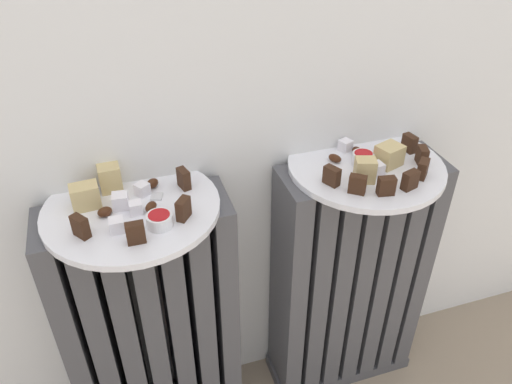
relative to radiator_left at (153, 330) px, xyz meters
The scene contains 37 objects.
radiator_left is the anchor object (origin of this frame).
radiator_right 0.45m from the radiator_left, ahead, with size 0.35×0.13×0.61m.
plate_left 0.31m from the radiator_left, 75.96° to the right, with size 0.30×0.30×0.01m, color white.
plate_right 0.55m from the radiator_left, ahead, with size 0.30×0.30×0.01m, color white.
dark_cake_slice_left_0 0.35m from the radiator_left, 144.39° to the right, with size 0.03×0.01×0.04m, color #382114.
dark_cake_slice_left_1 0.35m from the radiator_left, 91.20° to the right, with size 0.03×0.01×0.04m, color #382114.
dark_cake_slice_left_2 0.35m from the radiator_left, 38.00° to the right, with size 0.03×0.01×0.04m, color #382114.
dark_cake_slice_left_3 0.35m from the radiator_left, 15.19° to the left, with size 0.03×0.01×0.04m, color #382114.
marble_cake_slice_left_0 0.35m from the radiator_left, 164.70° to the left, with size 0.05×0.03×0.04m, color tan.
marble_cake_slice_left_1 0.35m from the radiator_left, 114.87° to the left, with size 0.04×0.03×0.05m, color tan.
turkish_delight_left_0 0.33m from the radiator_left, 49.93° to the left, with size 0.02×0.02×0.02m, color white.
turkish_delight_left_1 0.34m from the radiator_left, 113.97° to the right, with size 0.02×0.02×0.02m, color white.
turkish_delight_left_2 0.33m from the radiator_left, behind, with size 0.03×0.03×0.03m, color white.
turkish_delight_left_3 0.33m from the radiator_left, 76.30° to the right, with size 0.02×0.02×0.02m, color white.
medjool_date_left_0 0.34m from the radiator_left, 44.64° to the left, with size 0.02×0.02×0.02m, color #3D1E0F.
medjool_date_left_1 0.33m from the radiator_left, 159.26° to the right, with size 0.02×0.02×0.02m, color #3D1E0F.
medjool_date_left_2 0.34m from the radiator_left, 136.42° to the left, with size 0.03×0.01×0.01m, color #3D1E0F.
medjool_date_left_3 0.33m from the radiator_left, 40.20° to the right, with size 0.03×0.02×0.02m, color #3D1E0F.
jam_bowl_left 0.34m from the radiator_left, 61.49° to the right, with size 0.04×0.04×0.02m.
dark_cake_slice_right_0 0.49m from the radiator_left, ahead, with size 0.03×0.02×0.03m, color #382114.
dark_cake_slice_right_1 0.52m from the radiator_left, 12.27° to the right, with size 0.03×0.02×0.03m, color #382114.
dark_cake_slice_right_2 0.55m from the radiator_left, 13.56° to the right, with size 0.03×0.02×0.03m, color #382114.
dark_cake_slice_right_3 0.59m from the radiator_left, 11.83° to the right, with size 0.03×0.02×0.03m, color #382114.
dark_cake_slice_right_4 0.62m from the radiator_left, ahead, with size 0.03×0.02×0.03m, color #382114.
dark_cake_slice_right_5 0.64m from the radiator_left, ahead, with size 0.03×0.02×0.03m, color #382114.
dark_cake_slice_right_6 0.65m from the radiator_left, ahead, with size 0.03×0.02×0.03m, color #382114.
marble_cake_slice_right_0 0.54m from the radiator_left, ahead, with size 0.04×0.03×0.04m, color tan.
marble_cake_slice_right_1 0.59m from the radiator_left, ahead, with size 0.05×0.04×0.04m, color tan.
turkish_delight_right_0 0.60m from the radiator_left, ahead, with size 0.02×0.02×0.02m, color white.
turkish_delight_right_1 0.56m from the radiator_left, ahead, with size 0.02×0.02×0.02m, color white.
turkish_delight_right_2 0.55m from the radiator_left, ahead, with size 0.02×0.02×0.02m, color white.
medjool_date_right_0 0.55m from the radiator_left, 11.02° to the left, with size 0.03×0.01×0.02m, color #3D1E0F.
medjool_date_right_1 0.55m from the radiator_left, ahead, with size 0.02×0.02×0.01m, color #3D1E0F.
medjool_date_right_2 0.58m from the radiator_left, 11.38° to the left, with size 0.03×0.02×0.02m, color #3D1E0F.
medjool_date_right_3 0.51m from the radiator_left, ahead, with size 0.03×0.02×0.02m, color #3D1E0F.
jam_bowl_right 0.55m from the radiator_left, ahead, with size 0.04×0.04×0.02m.
fork 0.32m from the radiator_left, 21.70° to the right, with size 0.04×0.09×0.00m.
Camera 1 is at (-0.23, -0.43, 1.12)m, focal length 34.93 mm.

